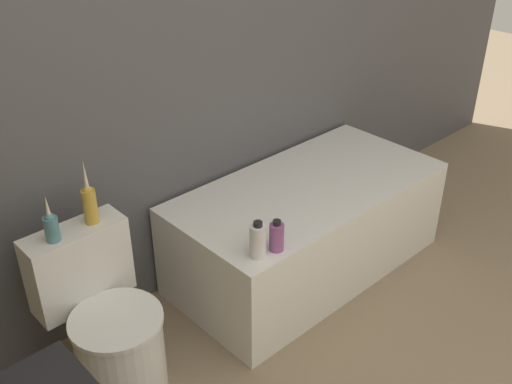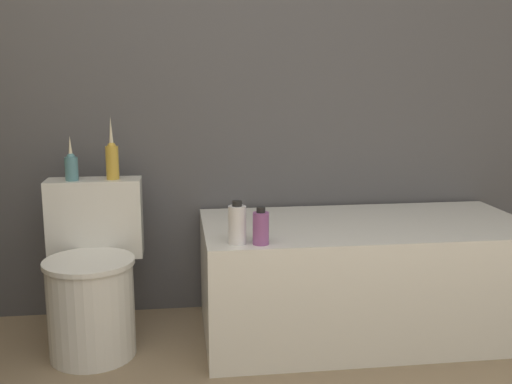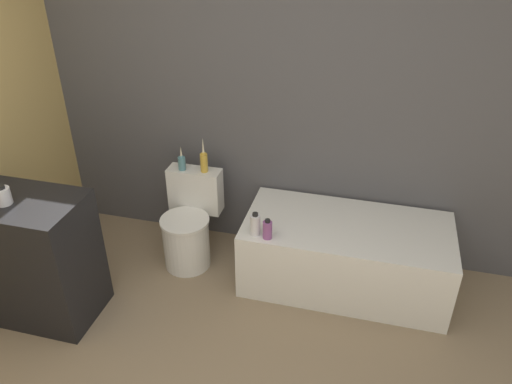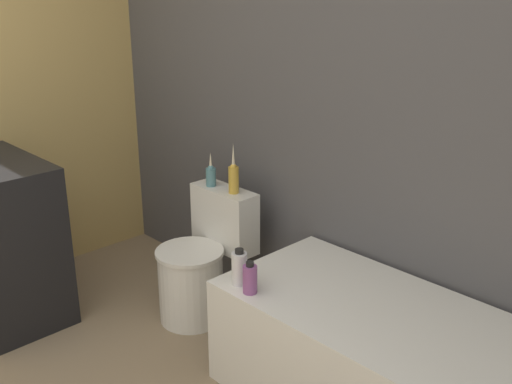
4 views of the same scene
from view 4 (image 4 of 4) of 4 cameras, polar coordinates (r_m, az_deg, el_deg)
wall_back_tiled at (r=3.00m, az=5.55°, el=10.37°), size 6.40×0.06×2.60m
bathtub at (r=2.65m, az=12.07°, el=-15.86°), size 1.44×0.71×0.51m
toilet at (r=3.31m, az=-5.26°, el=-6.90°), size 0.41×0.51×0.70m
vase_gold at (r=3.29m, az=-4.32°, el=1.66°), size 0.06×0.06×0.19m
vase_silver at (r=3.17m, az=-2.15°, el=1.47°), size 0.06×0.06×0.27m
shampoo_bottle_tall at (r=2.64m, az=-1.59°, el=-7.24°), size 0.07×0.07×0.17m
shampoo_bottle_short at (r=2.58m, az=-0.58°, el=-8.25°), size 0.06×0.06×0.15m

